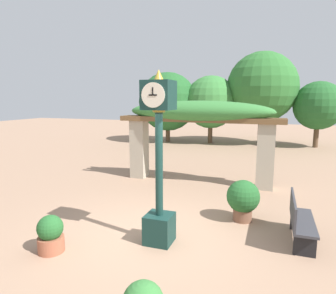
# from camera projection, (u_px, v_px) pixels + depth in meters

# --- Properties ---
(ground_plane) EXTENTS (60.00, 60.00, 0.00)m
(ground_plane) POSITION_uv_depth(u_px,v_px,m) (149.00, 235.00, 6.17)
(ground_plane) COLOR #9E7A60
(pedestal_clock) EXTENTS (0.53, 0.57, 3.29)m
(pedestal_clock) POSITION_uv_depth(u_px,v_px,m) (159.00, 162.00, 5.59)
(pedestal_clock) COLOR #14332D
(pedestal_clock) RESTS_ON ground
(pergola) EXTENTS (5.38, 1.12, 2.71)m
(pergola) POSITION_uv_depth(u_px,v_px,m) (198.00, 121.00, 9.72)
(pergola) COLOR #A89E89
(pergola) RESTS_ON ground
(potted_plant_near_left) EXTENTS (0.75, 0.75, 0.95)m
(potted_plant_near_left) POSITION_uv_depth(u_px,v_px,m) (243.00, 198.00, 6.80)
(potted_plant_near_left) COLOR brown
(potted_plant_near_left) RESTS_ON ground
(potted_plant_far_left) EXTENTS (0.47, 0.47, 0.69)m
(potted_plant_far_left) POSITION_uv_depth(u_px,v_px,m) (51.00, 234.00, 5.44)
(potted_plant_far_left) COLOR #9E563D
(potted_plant_far_left) RESTS_ON ground
(park_bench) EXTENTS (0.42, 1.42, 0.89)m
(park_bench) POSITION_uv_depth(u_px,v_px,m) (299.00, 220.00, 5.82)
(park_bench) COLOR #38383D
(park_bench) RESTS_ON ground
(tree_line) EXTENTS (12.04, 4.74, 5.55)m
(tree_line) POSITION_uv_depth(u_px,v_px,m) (230.00, 96.00, 18.28)
(tree_line) COLOR brown
(tree_line) RESTS_ON ground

